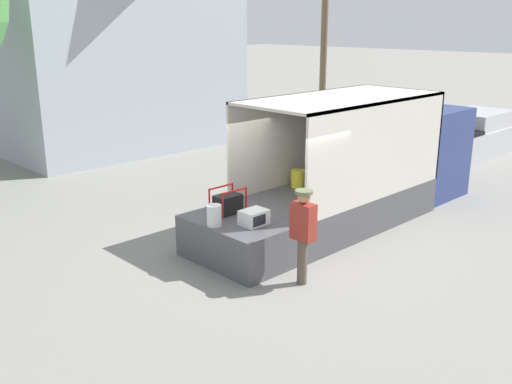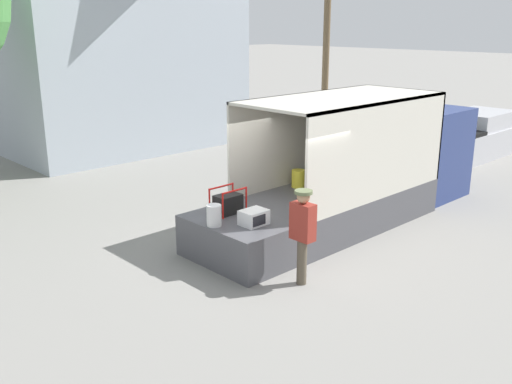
{
  "view_description": "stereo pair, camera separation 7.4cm",
  "coord_description": "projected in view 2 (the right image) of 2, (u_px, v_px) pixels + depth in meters",
  "views": [
    {
      "loc": [
        -7.75,
        -7.78,
        4.54
      ],
      "look_at": [
        -0.42,
        -0.2,
        1.39
      ],
      "focal_mm": 40.0,
      "sensor_mm": 36.0,
      "label": 1
    },
    {
      "loc": [
        -7.69,
        -7.83,
        4.54
      ],
      "look_at": [
        -0.42,
        -0.2,
        1.39
      ],
      "focal_mm": 40.0,
      "sensor_mm": 36.0,
      "label": 2
    }
  ],
  "objects": [
    {
      "name": "orange_bucket",
      "position": [
        214.0,
        215.0,
        10.73
      ],
      "size": [
        0.28,
        0.28,
        0.41
      ],
      "color": "silver",
      "rests_on": "tailgate_deck"
    },
    {
      "name": "tailgate_deck",
      "position": [
        238.0,
        240.0,
        11.22
      ],
      "size": [
        1.45,
        2.14,
        0.84
      ],
      "primitive_type": "cube",
      "color": "#4C4C51",
      "rests_on": "ground"
    },
    {
      "name": "house_backdrop",
      "position": [
        100.0,
        8.0,
        21.17
      ],
      "size": [
        8.72,
        7.67,
        9.84
      ],
      "color": "#A8B2BC",
      "rests_on": "ground"
    },
    {
      "name": "pickup_truck_silver",
      "position": [
        470.0,
        138.0,
        19.85
      ],
      "size": [
        5.51,
        1.81,
        1.52
      ],
      "color": "#B7B7BC",
      "rests_on": "ground"
    },
    {
      "name": "box_truck",
      "position": [
        380.0,
        171.0,
        14.22
      ],
      "size": [
        6.88,
        2.25,
        2.95
      ],
      "color": "navy",
      "rests_on": "ground"
    },
    {
      "name": "ground_plane",
      "position": [
        264.0,
        250.0,
        11.82
      ],
      "size": [
        160.0,
        160.0,
        0.0
      ],
      "primitive_type": "plane",
      "color": "gray"
    },
    {
      "name": "microwave",
      "position": [
        254.0,
        217.0,
        10.81
      ],
      "size": [
        0.5,
        0.4,
        0.29
      ],
      "color": "white",
      "rests_on": "tailgate_deck"
    },
    {
      "name": "utility_pole",
      "position": [
        327.0,
        19.0,
        22.96
      ],
      "size": [
        1.8,
        0.28,
        9.0
      ],
      "color": "brown",
      "rests_on": "ground"
    },
    {
      "name": "worker_person",
      "position": [
        303.0,
        227.0,
        10.0
      ],
      "size": [
        0.32,
        0.44,
        1.76
      ],
      "color": "brown",
      "rests_on": "ground"
    },
    {
      "name": "portable_generator",
      "position": [
        229.0,
        203.0,
        11.46
      ],
      "size": [
        0.66,
        0.44,
        0.53
      ],
      "color": "black",
      "rests_on": "tailgate_deck"
    }
  ]
}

